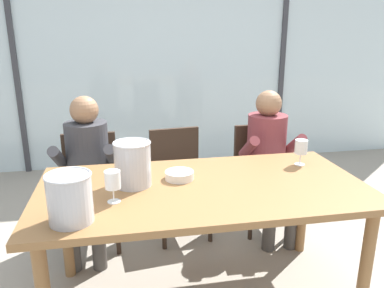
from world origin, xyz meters
TOP-DOWN VIEW (x-y plane):
  - ground at (0.00, 1.00)m, footprint 14.00×14.00m
  - window_glass_panel at (0.00, 2.64)m, footprint 7.12×0.03m
  - window_mullion_left at (-1.60, 2.62)m, footprint 0.06×0.06m
  - window_mullion_right at (1.60, 2.62)m, footprint 0.06×0.06m
  - hillside_vineyard at (0.00, 6.01)m, footprint 13.12×2.40m
  - dining_table at (0.00, 0.00)m, footprint 1.92×0.97m
  - chair_near_curtain at (-0.72, 0.87)m, footprint 0.45×0.45m
  - chair_left_of_center at (-0.02, 0.90)m, footprint 0.49×0.49m
  - chair_center at (0.71, 0.90)m, footprint 0.46×0.46m
  - person_charcoal_jacket at (-0.72, 0.76)m, footprint 0.48×0.63m
  - person_maroon_top at (0.72, 0.76)m, footprint 0.47×0.62m
  - ice_bucket_primary at (-0.71, -0.32)m, footprint 0.22×0.22m
  - ice_bucket_secondary at (-0.40, 0.08)m, footprint 0.22×0.22m
  - tasting_bowl at (-0.12, 0.12)m, footprint 0.18×0.18m
  - wine_glass_by_left_taster at (-0.51, -0.13)m, footprint 0.08×0.08m
  - wine_glass_near_bucket at (0.72, 0.23)m, footprint 0.08×0.08m

SIDE VIEW (x-z plane):
  - ground at x=0.00m, z-range 0.00..0.00m
  - chair_near_curtain at x=-0.72m, z-range 0.07..0.93m
  - chair_left_of_center at x=-0.02m, z-range 0.07..0.93m
  - chair_center at x=0.71m, z-range 0.07..0.93m
  - person_charcoal_jacket at x=-0.72m, z-range 0.08..1.26m
  - person_maroon_top at x=0.72m, z-range 0.08..1.26m
  - dining_table at x=0.00m, z-range 0.30..1.07m
  - tasting_bowl at x=-0.12m, z-range 0.77..0.82m
  - hillside_vineyard at x=0.00m, z-range 0.00..1.69m
  - wine_glass_by_left_taster at x=-0.51m, z-range 0.80..0.97m
  - wine_glass_near_bucket at x=0.72m, z-range 0.80..0.98m
  - ice_bucket_primary at x=-0.71m, z-range 0.77..1.01m
  - ice_bucket_secondary at x=-0.40m, z-range 0.77..1.04m
  - window_glass_panel at x=0.00m, z-range 0.00..2.60m
  - window_mullion_left at x=-1.60m, z-range 0.00..2.60m
  - window_mullion_right at x=1.60m, z-range 0.00..2.60m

